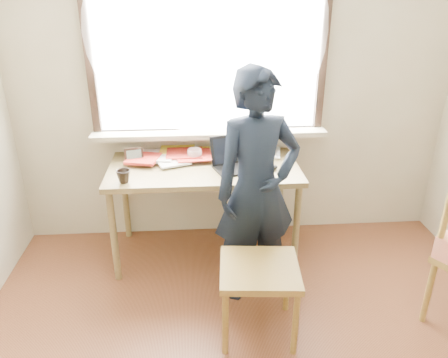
{
  "coord_description": "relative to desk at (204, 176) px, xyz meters",
  "views": [
    {
      "loc": [
        -0.33,
        -1.4,
        2.01
      ],
      "look_at": [
        -0.15,
        0.95,
        0.96
      ],
      "focal_mm": 35.0,
      "sensor_mm": 36.0,
      "label": 1
    }
  ],
  "objects": [
    {
      "name": "room_shell",
      "position": [
        0.24,
        -1.43,
        0.95
      ],
      "size": [
        3.52,
        4.02,
        2.61
      ],
      "color": "#B6AF93",
      "rests_on": "ground"
    },
    {
      "name": "desk",
      "position": [
        0.0,
        0.0,
        0.0
      ],
      "size": [
        1.42,
        0.71,
        0.76
      ],
      "color": "brown",
      "rests_on": "ground"
    },
    {
      "name": "laptop",
      "position": [
        0.23,
        -0.03,
        0.13
      ],
      "size": [
        0.4,
        0.36,
        0.23
      ],
      "color": "black",
      "rests_on": "desk"
    },
    {
      "name": "mug_white",
      "position": [
        -0.07,
        0.13,
        0.12
      ],
      "size": [
        0.15,
        0.15,
        0.09
      ],
      "primitive_type": "imported",
      "rotation": [
        0.0,
        0.0,
        0.37
      ],
      "color": "white",
      "rests_on": "desk"
    },
    {
      "name": "mug_dark",
      "position": [
        -0.56,
        -0.25,
        0.12
      ],
      "size": [
        0.13,
        0.13,
        0.09
      ],
      "primitive_type": "imported",
      "rotation": [
        0.0,
        0.0,
        -0.47
      ],
      "color": "black",
      "rests_on": "desk"
    },
    {
      "name": "mouse",
      "position": [
        0.49,
        -0.1,
        0.1
      ],
      "size": [
        0.1,
        0.07,
        0.04
      ],
      "primitive_type": "ellipsoid",
      "color": "black",
      "rests_on": "desk"
    },
    {
      "name": "desk_clutter",
      "position": [
        -0.26,
        0.24,
        0.11
      ],
      "size": [
        0.6,
        0.45,
        0.06
      ],
      "color": "#2E5695",
      "rests_on": "desk"
    },
    {
      "name": "book_a",
      "position": [
        -0.37,
        0.23,
        0.09
      ],
      "size": [
        0.22,
        0.28,
        0.02
      ],
      "primitive_type": "imported",
      "rotation": [
        0.0,
        0.0,
        0.14
      ],
      "color": "white",
      "rests_on": "desk"
    },
    {
      "name": "book_b",
      "position": [
        0.43,
        0.24,
        0.09
      ],
      "size": [
        0.24,
        0.3,
        0.02
      ],
      "primitive_type": "imported",
      "rotation": [
        0.0,
        0.0,
        -0.2
      ],
      "color": "white",
      "rests_on": "desk"
    },
    {
      "name": "picture_frame",
      "position": [
        -0.53,
        0.1,
        0.13
      ],
      "size": [
        0.14,
        0.05,
        0.11
      ],
      "color": "black",
      "rests_on": "desk"
    },
    {
      "name": "work_chair",
      "position": [
        0.3,
        -0.9,
        -0.28
      ],
      "size": [
        0.5,
        0.49,
        0.48
      ],
      "color": "olive",
      "rests_on": "ground"
    },
    {
      "name": "person",
      "position": [
        0.33,
        -0.49,
        0.11
      ],
      "size": [
        0.65,
        0.51,
        1.58
      ],
      "primitive_type": "imported",
      "rotation": [
        0.0,
        0.0,
        0.24
      ],
      "color": "black",
      "rests_on": "ground"
    }
  ]
}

